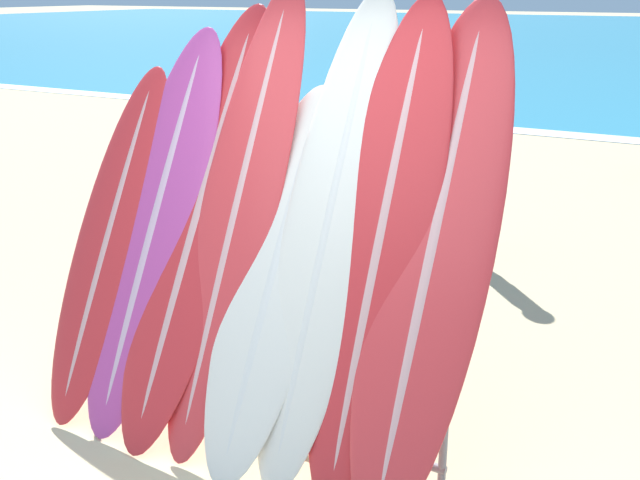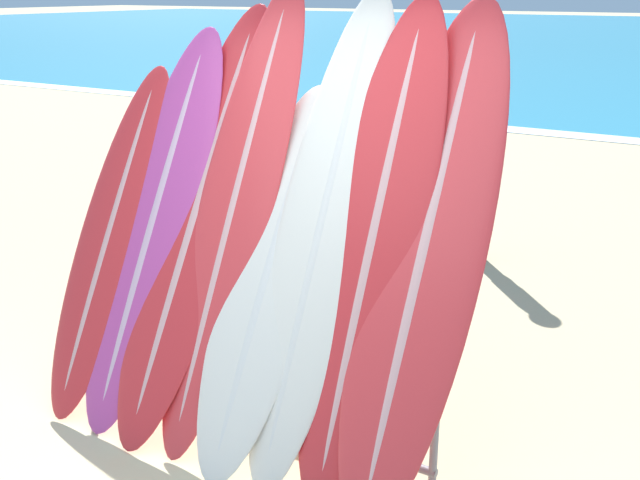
{
  "view_description": "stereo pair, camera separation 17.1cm",
  "coord_description": "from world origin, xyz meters",
  "px_view_note": "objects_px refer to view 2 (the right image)",
  "views": [
    {
      "loc": [
        1.82,
        -2.22,
        2.34
      ],
      "look_at": [
        -0.23,
        1.58,
        0.89
      ],
      "focal_mm": 42.0,
      "sensor_mm": 36.0,
      "label": 1
    },
    {
      "loc": [
        1.97,
        -2.13,
        2.34
      ],
      "look_at": [
        -0.23,
        1.58,
        0.89
      ],
      "focal_mm": 42.0,
      "sensor_mm": 36.0,
      "label": 2
    }
  ],
  "objects_px": {
    "person_mid_beach": "(481,159)",
    "surfboard_slot_2": "(197,218)",
    "surfboard_slot_3": "(234,211)",
    "surfboard_slot_4": "(268,277)",
    "surfboard_slot_0": "(111,237)",
    "surfboard_slot_6": "(373,247)",
    "surfboard_slot_1": "(155,224)",
    "surfboard_rack": "(245,353)",
    "surfboard_slot_7": "(424,256)",
    "surfboard_slot_5": "(322,233)"
  },
  "relations": [
    {
      "from": "surfboard_rack",
      "to": "surfboard_slot_0",
      "type": "bearing_deg",
      "value": 178.29
    },
    {
      "from": "surfboard_slot_1",
      "to": "surfboard_slot_5",
      "type": "distance_m",
      "value": 1.09
    },
    {
      "from": "surfboard_rack",
      "to": "surfboard_slot_4",
      "type": "bearing_deg",
      "value": 8.32
    },
    {
      "from": "surfboard_slot_1",
      "to": "surfboard_slot_7",
      "type": "xyz_separation_m",
      "value": [
        1.63,
        0.04,
        0.09
      ]
    },
    {
      "from": "surfboard_slot_1",
      "to": "person_mid_beach",
      "type": "distance_m",
      "value": 3.4
    },
    {
      "from": "surfboard_slot_5",
      "to": "surfboard_slot_6",
      "type": "distance_m",
      "value": 0.29
    },
    {
      "from": "surfboard_slot_3",
      "to": "surfboard_slot_6",
      "type": "height_order",
      "value": "surfboard_slot_3"
    },
    {
      "from": "surfboard_rack",
      "to": "person_mid_beach",
      "type": "bearing_deg",
      "value": 87.92
    },
    {
      "from": "surfboard_rack",
      "to": "person_mid_beach",
      "type": "xyz_separation_m",
      "value": [
        0.12,
        3.39,
        0.44
      ]
    },
    {
      "from": "person_mid_beach",
      "to": "surfboard_slot_5",
      "type": "bearing_deg",
      "value": -45.07
    },
    {
      "from": "surfboard_slot_7",
      "to": "person_mid_beach",
      "type": "distance_m",
      "value": 3.37
    },
    {
      "from": "surfboard_rack",
      "to": "surfboard_slot_4",
      "type": "relative_size",
      "value": 1.21
    },
    {
      "from": "surfboard_slot_2",
      "to": "person_mid_beach",
      "type": "distance_m",
      "value": 3.3
    },
    {
      "from": "surfboard_slot_0",
      "to": "surfboard_slot_6",
      "type": "relative_size",
      "value": 0.82
    },
    {
      "from": "surfboard_slot_3",
      "to": "surfboard_slot_4",
      "type": "height_order",
      "value": "surfboard_slot_3"
    },
    {
      "from": "surfboard_slot_0",
      "to": "surfboard_slot_7",
      "type": "distance_m",
      "value": 1.94
    },
    {
      "from": "surfboard_slot_4",
      "to": "surfboard_slot_7",
      "type": "bearing_deg",
      "value": 7.96
    },
    {
      "from": "surfboard_slot_1",
      "to": "surfboard_slot_3",
      "type": "distance_m",
      "value": 0.54
    },
    {
      "from": "surfboard_slot_5",
      "to": "surfboard_slot_4",
      "type": "bearing_deg",
      "value": -156.56
    },
    {
      "from": "surfboard_slot_0",
      "to": "surfboard_slot_1",
      "type": "height_order",
      "value": "surfboard_slot_1"
    },
    {
      "from": "surfboard_slot_1",
      "to": "person_mid_beach",
      "type": "bearing_deg",
      "value": 76.42
    },
    {
      "from": "person_mid_beach",
      "to": "surfboard_slot_6",
      "type": "bearing_deg",
      "value": -40.1
    },
    {
      "from": "surfboard_slot_3",
      "to": "surfboard_slot_6",
      "type": "xyz_separation_m",
      "value": [
        0.85,
        -0.04,
        -0.04
      ]
    },
    {
      "from": "surfboard_slot_7",
      "to": "person_mid_beach",
      "type": "xyz_separation_m",
      "value": [
        -0.83,
        3.26,
        -0.26
      ]
    },
    {
      "from": "person_mid_beach",
      "to": "surfboard_slot_2",
      "type": "bearing_deg",
      "value": -59.27
    },
    {
      "from": "surfboard_slot_1",
      "to": "surfboard_slot_4",
      "type": "relative_size",
      "value": 1.15
    },
    {
      "from": "person_mid_beach",
      "to": "surfboard_slot_0",
      "type": "bearing_deg",
      "value": -67.97
    },
    {
      "from": "surfboard_slot_6",
      "to": "surfboard_slot_1",
      "type": "bearing_deg",
      "value": -178.89
    },
    {
      "from": "surfboard_slot_0",
      "to": "surfboard_slot_5",
      "type": "relative_size",
      "value": 0.81
    },
    {
      "from": "surfboard_slot_5",
      "to": "surfboard_slot_6",
      "type": "relative_size",
      "value": 1.01
    },
    {
      "from": "surfboard_slot_0",
      "to": "surfboard_slot_3",
      "type": "relative_size",
      "value": 0.79
    },
    {
      "from": "surfboard_slot_0",
      "to": "surfboard_slot_7",
      "type": "bearing_deg",
      "value": 3.16
    },
    {
      "from": "surfboard_slot_3",
      "to": "surfboard_slot_7",
      "type": "height_order",
      "value": "surfboard_slot_3"
    },
    {
      "from": "surfboard_slot_4",
      "to": "surfboard_slot_1",
      "type": "bearing_deg",
      "value": 175.05
    },
    {
      "from": "surfboard_slot_0",
      "to": "surfboard_slot_7",
      "type": "relative_size",
      "value": 0.82
    },
    {
      "from": "surfboard_slot_7",
      "to": "surfboard_slot_0",
      "type": "bearing_deg",
      "value": -176.84
    },
    {
      "from": "surfboard_slot_1",
      "to": "surfboard_slot_6",
      "type": "distance_m",
      "value": 1.37
    },
    {
      "from": "surfboard_slot_5",
      "to": "surfboard_slot_1",
      "type": "bearing_deg",
      "value": -177.96
    },
    {
      "from": "surfboard_slot_0",
      "to": "surfboard_slot_5",
      "type": "xyz_separation_m",
      "value": [
        1.37,
        0.1,
        0.23
      ]
    },
    {
      "from": "surfboard_slot_1",
      "to": "surfboard_slot_3",
      "type": "bearing_deg",
      "value": 7.09
    },
    {
      "from": "surfboard_slot_2",
      "to": "surfboard_slot_3",
      "type": "distance_m",
      "value": 0.26
    },
    {
      "from": "surfboard_slot_1",
      "to": "surfboard_slot_7",
      "type": "distance_m",
      "value": 1.63
    },
    {
      "from": "surfboard_rack",
      "to": "surfboard_slot_0",
      "type": "height_order",
      "value": "surfboard_slot_0"
    },
    {
      "from": "surfboard_slot_7",
      "to": "surfboard_slot_4",
      "type": "bearing_deg",
      "value": -172.04
    },
    {
      "from": "surfboard_rack",
      "to": "surfboard_slot_3",
      "type": "xyz_separation_m",
      "value": [
        -0.15,
        0.16,
        0.74
      ]
    },
    {
      "from": "surfboard_slot_2",
      "to": "surfboard_slot_7",
      "type": "relative_size",
      "value": 0.98
    },
    {
      "from": "surfboard_slot_2",
      "to": "surfboard_slot_5",
      "type": "xyz_separation_m",
      "value": [
        0.81,
        -0.01,
        0.05
      ]
    },
    {
      "from": "surfboard_slot_4",
      "to": "surfboard_slot_5",
      "type": "relative_size",
      "value": 0.79
    },
    {
      "from": "surfboard_slot_3",
      "to": "person_mid_beach",
      "type": "xyz_separation_m",
      "value": [
        0.28,
        3.23,
        -0.3
      ]
    },
    {
      "from": "surfboard_slot_3",
      "to": "surfboard_slot_4",
      "type": "xyz_separation_m",
      "value": [
        0.31,
        -0.14,
        -0.27
      ]
    }
  ]
}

